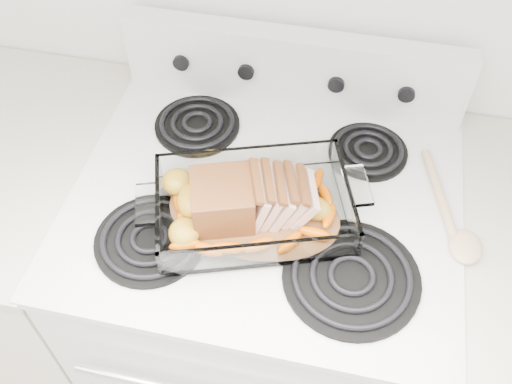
% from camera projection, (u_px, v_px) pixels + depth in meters
% --- Properties ---
extents(electric_range, '(0.78, 0.70, 1.12)m').
position_uv_depth(electric_range, '(264.00, 303.00, 1.50)').
color(electric_range, silver).
rests_on(electric_range, ground).
extents(counter_left, '(0.58, 0.68, 0.93)m').
position_uv_depth(counter_left, '(33.00, 260.00, 1.60)').
color(counter_left, silver).
rests_on(counter_left, ground).
extents(baking_dish, '(0.36, 0.24, 0.07)m').
position_uv_depth(baking_dish, '(254.00, 209.00, 1.09)').
color(baking_dish, white).
rests_on(baking_dish, electric_range).
extents(pork_roast, '(0.23, 0.11, 0.09)m').
position_uv_depth(pork_roast, '(242.00, 197.00, 1.07)').
color(pork_roast, '#5F2C0E').
rests_on(pork_roast, baking_dish).
extents(roast_vegetables, '(0.40, 0.22, 0.05)m').
position_uv_depth(roast_vegetables, '(256.00, 189.00, 1.11)').
color(roast_vegetables, '#DC5300').
rests_on(roast_vegetables, baking_dish).
extents(wooden_spoon, '(0.12, 0.27, 0.02)m').
position_uv_depth(wooden_spoon, '(453.00, 222.00, 1.09)').
color(wooden_spoon, tan).
rests_on(wooden_spoon, electric_range).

